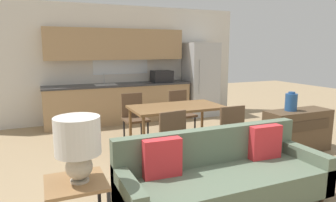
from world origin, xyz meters
name	(u,v)px	position (x,y,z in m)	size (l,w,h in m)	color
wall_back	(115,63)	(0.00, 4.63, 1.35)	(6.40, 0.07, 2.70)	silver
kitchen_counter	(120,86)	(0.02, 4.33, 0.84)	(3.36, 0.65, 2.15)	tan
refrigerator	(200,79)	(2.11, 4.23, 0.92)	(0.76, 0.73, 1.85)	#B7BABC
dining_table	(176,110)	(0.35, 1.91, 0.71)	(1.49, 0.81, 0.78)	brown
couch	(222,177)	(0.07, 0.13, 0.33)	(2.30, 0.80, 0.82)	#3D2D1E
side_table	(77,201)	(-1.46, 0.09, 0.39)	(0.51, 0.51, 0.58)	olive
table_lamp	(78,142)	(-1.42, 0.07, 0.93)	(0.38, 0.38, 0.57)	#B2A893
credenza	(297,131)	(2.21, 1.13, 0.35)	(1.16, 0.43, 0.70)	brown
vase	(291,102)	(2.06, 1.16, 0.85)	(0.19, 0.19, 0.31)	#234C84
dining_chair_far_left	(134,115)	(-0.13, 2.70, 0.50)	(0.44, 0.44, 0.89)	brown
dining_chair_far_right	(181,111)	(0.82, 2.71, 0.50)	(0.46, 0.46, 0.89)	brown
dining_chair_near_left	(168,138)	(-0.12, 1.17, 0.50)	(0.47, 0.47, 0.89)	brown
dining_chair_near_right	(227,131)	(0.82, 1.15, 0.50)	(0.42, 0.42, 0.89)	brown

